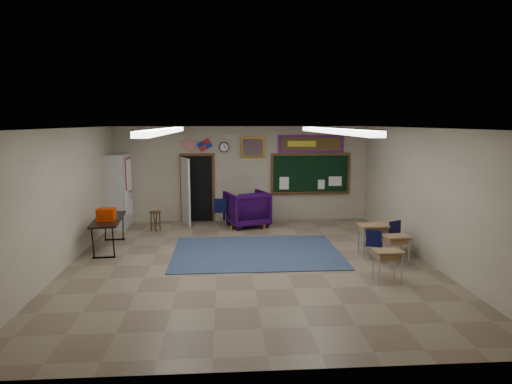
{
  "coord_description": "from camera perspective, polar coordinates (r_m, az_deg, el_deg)",
  "views": [
    {
      "loc": [
        -0.56,
        -9.86,
        3.13
      ],
      "look_at": [
        0.24,
        1.5,
        1.38
      ],
      "focal_mm": 32.0,
      "sensor_mm": 36.0,
      "label": 1
    }
  ],
  "objects": [
    {
      "name": "right_wall",
      "position": [
        10.98,
        20.54,
        -0.35
      ],
      "size": [
        0.04,
        9.0,
        3.0
      ],
      "primitive_type": "cube",
      "color": "#BBB398",
      "rests_on": "floor"
    },
    {
      "name": "storage_cabinet",
      "position": [
        14.21,
        -16.81,
        0.15
      ],
      "size": [
        0.59,
        1.25,
        2.2
      ],
      "color": "#BABBB5",
      "rests_on": "floor"
    },
    {
      "name": "wingback_armchair",
      "position": [
        13.78,
        -1.15,
        -2.1
      ],
      "size": [
        1.47,
        1.49,
        1.07
      ],
      "primitive_type": "imported",
      "rotation": [
        0.0,
        0.0,
        3.47
      ],
      "color": "#200533",
      "rests_on": "floor"
    },
    {
      "name": "student_chair_reading",
      "position": [
        13.92,
        -4.48,
        -2.46
      ],
      "size": [
        0.44,
        0.44,
        0.87
      ],
      "primitive_type": null,
      "rotation": [
        0.0,
        0.0,
        3.15
      ],
      "color": "black",
      "rests_on": "floor"
    },
    {
      "name": "wall_flags",
      "position": [
        14.34,
        -7.43,
        6.07
      ],
      "size": [
        1.16,
        0.06,
        0.7
      ],
      "primitive_type": null,
      "color": "red",
      "rests_on": "back_wall"
    },
    {
      "name": "floor",
      "position": [
        10.36,
        -0.76,
        -8.85
      ],
      "size": [
        9.0,
        9.0,
        0.0
      ],
      "primitive_type": "plane",
      "color": "#85745C",
      "rests_on": "ground"
    },
    {
      "name": "student_desk_front_right",
      "position": [
        11.59,
        15.71,
        -5.27
      ],
      "size": [
        0.65,
        0.54,
        0.7
      ],
      "rotation": [
        0.0,
        0.0,
        0.2
      ],
      "color": "olive",
      "rests_on": "floor"
    },
    {
      "name": "wooden_stool",
      "position": [
        13.53,
        -12.45,
        -3.54
      ],
      "size": [
        0.33,
        0.33,
        0.58
      ],
      "color": "#442B14",
      "rests_on": "floor"
    },
    {
      "name": "bulletin_board",
      "position": [
        14.6,
        6.9,
        6.01
      ],
      "size": [
        2.1,
        0.05,
        0.55
      ],
      "color": "red",
      "rests_on": "back_wall"
    },
    {
      "name": "fluorescent_strips",
      "position": [
        9.88,
        -0.8,
        7.64
      ],
      "size": [
        3.86,
        6.0,
        0.1
      ],
      "primitive_type": null,
      "color": "white",
      "rests_on": "ceiling"
    },
    {
      "name": "wall_clock",
      "position": [
        14.35,
        -4.01,
        5.61
      ],
      "size": [
        0.32,
        0.05,
        0.32
      ],
      "color": "black",
      "rests_on": "back_wall"
    },
    {
      "name": "chalkboard",
      "position": [
        14.68,
        6.83,
        2.16
      ],
      "size": [
        2.55,
        0.14,
        1.3
      ],
      "color": "#593419",
      "rests_on": "back_wall"
    },
    {
      "name": "framed_art_print",
      "position": [
        14.37,
        -0.4,
        5.63
      ],
      "size": [
        0.75,
        0.05,
        0.65
      ],
      "color": "#99641D",
      "rests_on": "back_wall"
    },
    {
      "name": "area_rug",
      "position": [
        11.13,
        0.04,
        -7.53
      ],
      "size": [
        4.0,
        3.0,
        0.02
      ],
      "primitive_type": "cube",
      "color": "#354466",
      "rests_on": "floor"
    },
    {
      "name": "doorway",
      "position": [
        14.39,
        -7.75,
        0.38
      ],
      "size": [
        1.1,
        0.89,
        2.16
      ],
      "color": "black",
      "rests_on": "back_wall"
    },
    {
      "name": "student_desk_front_left",
      "position": [
        11.06,
        14.37,
        -5.67
      ],
      "size": [
        0.66,
        0.51,
        0.77
      ],
      "rotation": [
        0.0,
        0.0,
        0.04
      ],
      "color": "olive",
      "rests_on": "floor"
    },
    {
      "name": "folding_table",
      "position": [
        11.94,
        -17.91,
        -4.8
      ],
      "size": [
        0.77,
        1.91,
        1.06
      ],
      "rotation": [
        0.0,
        0.0,
        0.08
      ],
      "color": "black",
      "rests_on": "floor"
    },
    {
      "name": "ceiling",
      "position": [
        9.87,
        -0.8,
        7.99
      ],
      "size": [
        8.0,
        9.0,
        0.04
      ],
      "primitive_type": "cube",
      "color": "#BAB9B5",
      "rests_on": "back_wall"
    },
    {
      "name": "student_desk_back_right",
      "position": [
        10.59,
        17.05,
        -6.76
      ],
      "size": [
        0.6,
        0.49,
        0.66
      ],
      "rotation": [
        0.0,
        0.0,
        0.14
      ],
      "color": "olive",
      "rests_on": "floor"
    },
    {
      "name": "left_wall",
      "position": [
        10.57,
        -22.99,
        -0.83
      ],
      "size": [
        0.04,
        9.0,
        3.0
      ],
      "primitive_type": "cube",
      "color": "#BBB398",
      "rests_on": "floor"
    },
    {
      "name": "student_chair_desk_a",
      "position": [
        10.72,
        14.56,
        -6.43
      ],
      "size": [
        0.5,
        0.5,
        0.75
      ],
      "primitive_type": null,
      "rotation": [
        0.0,
        0.0,
        2.71
      ],
      "color": "black",
      "rests_on": "floor"
    },
    {
      "name": "student_chair_desk_b",
      "position": [
        11.3,
        17.58,
        -5.63
      ],
      "size": [
        0.55,
        0.55,
        0.81
      ],
      "primitive_type": null,
      "rotation": [
        0.0,
        0.0,
        0.49
      ],
      "color": "black",
      "rests_on": "floor"
    },
    {
      "name": "front_wall",
      "position": [
        5.63,
        1.84,
        -8.1
      ],
      "size": [
        8.0,
        0.04,
        3.0
      ],
      "primitive_type": "cube",
      "color": "#BBB398",
      "rests_on": "floor"
    },
    {
      "name": "student_desk_back_left",
      "position": [
        9.43,
        16.09,
        -8.69
      ],
      "size": [
        0.56,
        0.43,
        0.65
      ],
      "rotation": [
        0.0,
        0.0,
        0.05
      ],
      "color": "olive",
      "rests_on": "floor"
    },
    {
      "name": "back_wall",
      "position": [
        14.46,
        -1.79,
        2.27
      ],
      "size": [
        8.0,
        0.04,
        3.0
      ],
      "primitive_type": "cube",
      "color": "#BBB398",
      "rests_on": "floor"
    }
  ]
}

